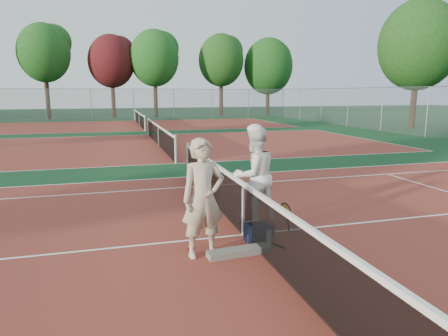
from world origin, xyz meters
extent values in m
plane|color=#0E3419|center=(0.00, 0.00, 0.00)|extent=(130.00, 130.00, 0.00)
cube|color=maroon|center=(0.00, 0.00, 0.00)|extent=(23.77, 10.97, 0.01)
cube|color=maroon|center=(0.00, 13.50, 0.00)|extent=(23.77, 10.97, 0.01)
cube|color=maroon|center=(0.00, 27.00, 0.00)|extent=(23.77, 10.97, 0.01)
imported|color=#B9A98F|center=(-0.94, -0.73, 0.98)|extent=(0.75, 0.53, 1.95)
imported|color=white|center=(0.46, 0.69, 0.99)|extent=(1.12, 0.96, 1.98)
cube|color=black|center=(0.13, -0.38, 0.16)|extent=(0.41, 0.29, 0.32)
cube|color=black|center=(0.38, -0.19, 0.11)|extent=(0.33, 0.34, 0.23)
cube|color=#65615B|center=(-0.38, -0.87, 0.06)|extent=(1.08, 0.34, 0.11)
cylinder|color=#C9E2FF|center=(0.23, -0.71, 0.15)|extent=(0.09, 0.09, 0.30)
cylinder|color=#382314|center=(-8.29, 37.32, 2.61)|extent=(0.44, 0.44, 5.21)
ellipsoid|color=#164915|center=(-8.29, 37.32, 6.51)|extent=(5.02, 5.02, 5.77)
cylinder|color=#382314|center=(-1.89, 37.71, 2.35)|extent=(0.44, 0.44, 4.69)
ellipsoid|color=#420E11|center=(-1.89, 37.71, 5.86)|extent=(4.77, 4.77, 5.49)
cylinder|color=#382314|center=(2.49, 36.98, 2.49)|extent=(0.44, 0.44, 4.97)
ellipsoid|color=#164E16|center=(2.49, 36.98, 6.22)|extent=(5.15, 5.15, 5.93)
cylinder|color=#382314|center=(10.03, 37.82, 2.49)|extent=(0.44, 0.44, 4.98)
ellipsoid|color=#184313|center=(10.03, 37.82, 6.22)|extent=(5.07, 5.07, 5.83)
cylinder|color=#382314|center=(15.79, 37.93, 2.26)|extent=(0.44, 0.44, 4.53)
ellipsoid|color=#144413|center=(15.79, 37.93, 5.66)|extent=(5.66, 5.66, 6.51)
cylinder|color=#382314|center=(19.69, 18.49, 2.43)|extent=(0.44, 0.44, 4.86)
ellipsoid|color=#174112|center=(19.69, 18.49, 6.08)|extent=(5.71, 5.71, 6.57)
camera|label=1|loc=(-2.32, -6.81, 2.66)|focal=32.00mm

